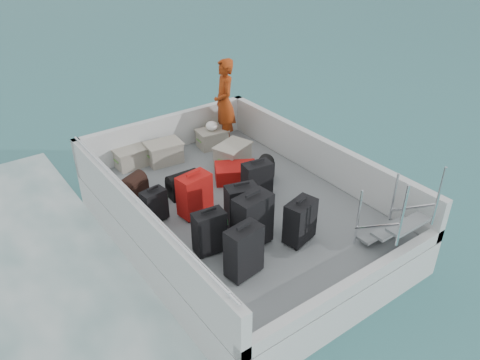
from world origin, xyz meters
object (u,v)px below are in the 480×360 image
Objects in this scene: crate_0 at (131,158)px; suitcase_6 at (300,222)px; suitcase_1 at (209,233)px; suitcase_3 at (253,221)px; crate_2 at (212,139)px; passenger at (224,103)px; suitcase_8 at (236,173)px; suitcase_7 at (257,181)px; suitcase_4 at (242,207)px; suitcase_0 at (244,252)px; crate_3 at (233,155)px; suitcase_5 at (195,195)px; suitcase_2 at (154,206)px; crate_1 at (164,153)px.

suitcase_6 is at bearing -73.84° from crate_0.
suitcase_3 is at bearing -14.24° from suitcase_1.
crate_2 is 0.32× the size of passenger.
suitcase_8 is at bearing -6.34° from passenger.
suitcase_7 is 2.21m from passenger.
suitcase_0 is at bearing -109.78° from suitcase_4.
suitcase_6 is 1.01× the size of suitcase_7.
suitcase_7 is at bearing 0.47° from passenger.
suitcase_8 is 1.31× the size of crate_0.
passenger reaches higher than suitcase_6.
crate_2 is at bearing 81.06° from suitcase_4.
suitcase_6 is 1.04× the size of crate_3.
crate_3 is at bearing -4.78° from passenger.
suitcase_0 is at bearing 176.19° from suitcase_8.
crate_3 is (1.40, 0.97, -0.16)m from suitcase_5.
suitcase_7 is at bearing 39.06° from suitcase_0.
passenger is at bearing -6.16° from crate_0.
suitcase_6 is 3.34m from crate_2.
passenger is (0.68, 1.33, 0.72)m from suitcase_8.
suitcase_3 is 2.40m from crate_3.
crate_3 is (-0.10, -0.85, 0.02)m from crate_2.
suitcase_5 is at bearing -129.56° from crate_2.
crate_3 is (1.15, 2.10, -0.22)m from suitcase_3.
passenger reaches higher than suitcase_0.
suitcase_0 is at bearing -144.10° from suitcase_3.
passenger reaches higher than crate_2.
crate_2 is at bearing -72.06° from passenger.
crate_3 is at bearing -0.32° from suitcase_8.
suitcase_0 is 3.00m from crate_3.
suitcase_7 is at bearing 42.66° from suitcase_3.
suitcase_4 is 2.75m from crate_0.
suitcase_8 is (0.26, 1.92, -0.18)m from suitcase_6.
suitcase_1 is at bearing 91.55° from suitcase_0.
crate_1 is (1.01, 1.60, -0.08)m from suitcase_2.
suitcase_0 is at bearing -91.00° from crate_0.
suitcase_4 is at bearing -78.48° from crate_0.
crate_2 reaches higher than suitcase_8.
suitcase_8 is at bearing -119.73° from crate_3.
suitcase_4 is 1.06× the size of suitcase_7.
suitcase_8 is 0.57m from crate_3.
suitcase_1 is 1.29m from suitcase_6.
suitcase_1 is 0.80× the size of suitcase_3.
suitcase_5 reaches higher than crate_2.
suitcase_4 is at bearing -49.09° from suitcase_2.
suitcase_6 reaches higher than suitcase_7.
suitcase_2 is at bearing 116.89° from suitcase_6.
crate_0 is 0.88× the size of crate_1.
suitcase_2 is at bearing -158.97° from crate_3.
suitcase_0 is 1.80m from suitcase_2.
suitcase_5 reaches higher than crate_0.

